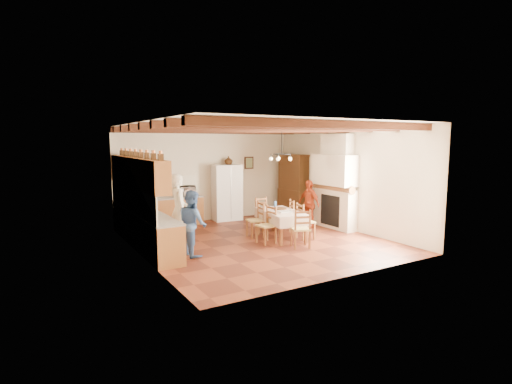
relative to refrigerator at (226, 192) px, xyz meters
The scene contains 31 objects.
floor 3.21m from the refrigerator, 100.30° to the right, with size 6.00×6.50×0.02m, color #4C2015.
ceiling 3.72m from the refrigerator, 100.30° to the right, with size 6.00×6.50×0.02m, color white.
wall_back 0.84m from the refrigerator, 157.08° to the left, with size 6.00×0.02×3.00m, color beige.
wall_front 6.34m from the refrigerator, 95.00° to the right, with size 6.00×0.02×3.00m, color beige.
wall_left 4.71m from the refrigerator, 139.62° to the right, with size 0.02×6.50×3.00m, color beige.
wall_right 3.94m from the refrigerator, 50.90° to the right, with size 0.02×6.50×3.00m, color beige.
ceiling_beams 3.67m from the refrigerator, 100.30° to the right, with size 6.00×6.30×0.16m, color #38180E, non-canonical shape.
lower_cabinets_left 3.83m from the refrigerator, 148.68° to the right, with size 0.60×4.30×0.86m, color brown.
lower_cabinets_back 2.16m from the refrigerator, behind, with size 2.30×0.60×0.86m, color brown.
countertop_left 3.80m from the refrigerator, 148.68° to the right, with size 0.62×4.30×0.04m, color gray.
countertop_back 2.10m from the refrigerator, behind, with size 2.34×0.62×0.04m, color gray.
backsplash_left 4.06m from the refrigerator, 150.78° to the right, with size 0.03×4.30×0.60m, color beige.
backsplash_back 2.13m from the refrigerator, behind, with size 2.30×0.03×0.60m, color beige.
upper_cabinets 4.02m from the refrigerator, 149.63° to the right, with size 0.35×4.20×0.70m, color brown.
fireplace 3.60m from the refrigerator, 52.49° to the right, with size 0.56×1.60×2.80m, color beige, non-canonical shape.
wall_picture 1.38m from the refrigerator, 11.45° to the left, with size 0.34×0.03×0.42m, color black.
refrigerator is the anchor object (origin of this frame).
hutch 2.33m from the refrigerator, 18.91° to the right, with size 0.50×1.18×2.14m, color #3B1F11, non-canonical shape.
dining_table 3.08m from the refrigerator, 87.53° to the right, with size 1.11×1.80×0.74m.
chandelier 3.35m from the refrigerator, 87.53° to the right, with size 0.47×0.47×0.03m, color black.
chair_left_near 3.41m from the refrigerator, 98.75° to the right, with size 0.42×0.40×0.96m, color brown, non-canonical shape.
chair_left_far 2.68m from the refrigerator, 98.84° to the right, with size 0.42×0.40×0.96m, color brown, non-canonical shape.
chair_right_near 3.54m from the refrigerator, 79.15° to the right, with size 0.42×0.40×0.96m, color brown, non-canonical shape.
chair_right_far 2.99m from the refrigerator, 73.44° to the right, with size 0.42×0.40×0.96m, color brown, non-canonical shape.
chair_end_near 4.12m from the refrigerator, 89.87° to the right, with size 0.42×0.40×0.96m, color brown, non-canonical shape.
chair_end_far 2.10m from the refrigerator, 83.26° to the right, with size 0.42×0.40×0.96m, color brown, non-canonical shape.
person_man 3.48m from the refrigerator, 135.67° to the right, with size 0.66×0.43×1.80m, color silver.
person_woman_blue 4.24m from the refrigerator, 126.49° to the right, with size 0.73×0.57×1.50m, color #395B98.
person_woman_red 2.86m from the refrigerator, 55.30° to the right, with size 0.84×0.35×1.43m, color #A23417.
microwave 1.41m from the refrigerator, behind, with size 0.56×0.38×0.31m, color silver.
fridge_vase 1.06m from the refrigerator, ahead, with size 0.27×0.27×0.28m, color #3B1F11.
Camera 1 is at (-5.23, -8.73, 2.59)m, focal length 28.00 mm.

